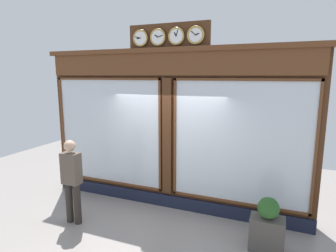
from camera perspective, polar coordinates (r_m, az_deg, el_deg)
name	(u,v)px	position (r m, az deg, el deg)	size (l,w,h in m)	color
shop_facade	(170,129)	(6.15, 0.45, -0.63)	(6.07, 0.42, 3.95)	#4C2B16
pedestrian	(72,178)	(5.90, -18.92, -9.96)	(0.36, 0.22, 1.69)	#312A24
planter_box	(267,234)	(5.33, 19.37, -19.90)	(0.56, 0.36, 0.57)	#4C4742
planter_shrub	(268,208)	(5.12, 19.69, -15.38)	(0.36, 0.36, 0.36)	#285623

